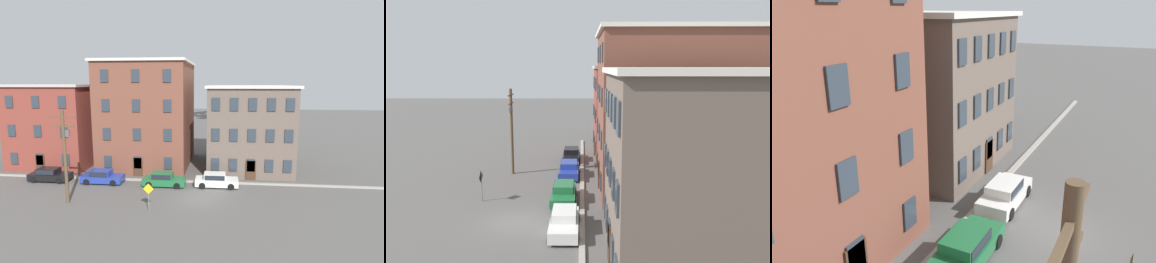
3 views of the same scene
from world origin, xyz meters
TOP-DOWN VIEW (x-y plane):
  - ground_plane at (0.00, 0.00)m, footprint 200.00×200.00m
  - kerb_strip at (0.00, 4.50)m, footprint 56.00×0.36m
  - apartment_corner at (-19.60, 11.31)m, footprint 10.26×11.13m
  - apartment_midblock at (-7.65, 11.86)m, footprint 11.11×12.23m
  - apartment_far at (5.15, 11.98)m, footprint 10.32×12.47m
  - car_black at (-16.82, 3.29)m, footprint 4.40×1.92m
  - car_blue at (-10.82, 3.25)m, footprint 4.40×1.92m
  - car_green at (-4.05, 3.07)m, footprint 4.40×1.92m
  - car_white at (1.40, 3.37)m, footprint 4.40×1.92m
  - caution_sign at (-4.02, -3.35)m, footprint 1.01×0.08m
  - utility_pole at (-11.65, -2.32)m, footprint 2.40×0.44m

SIDE VIEW (x-z plane):
  - ground_plane at x=0.00m, z-range 0.00..0.00m
  - kerb_strip at x=0.00m, z-range 0.00..0.16m
  - car_black at x=-16.82m, z-range 0.03..1.46m
  - car_blue at x=-10.82m, z-range 0.03..1.46m
  - car_green at x=-4.05m, z-range 0.03..1.46m
  - car_white at x=1.40m, z-range 0.03..1.46m
  - caution_sign at x=-4.02m, z-range 0.42..2.89m
  - utility_pole at x=-11.65m, z-range 0.53..8.86m
  - apartment_far at x=5.15m, z-range 0.01..10.36m
  - apartment_corner at x=-19.60m, z-range 0.01..10.50m
  - apartment_midblock at x=-7.65m, z-range 0.01..13.37m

